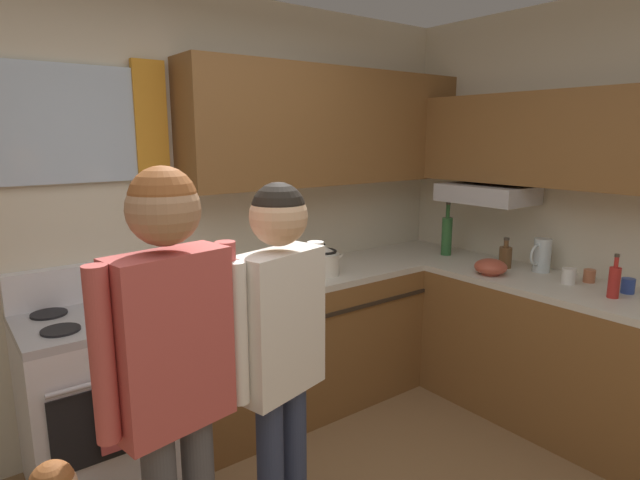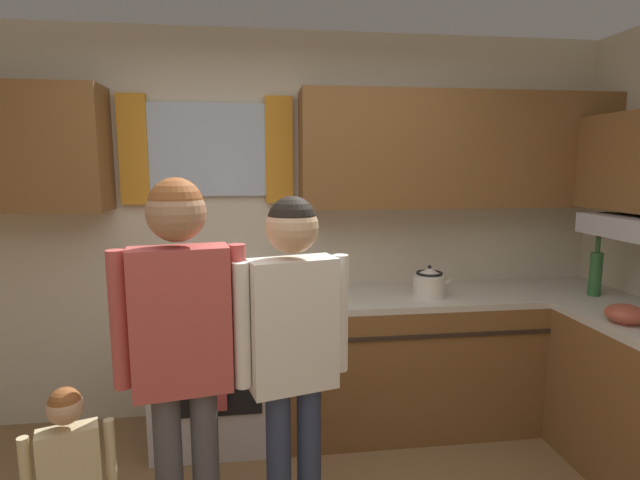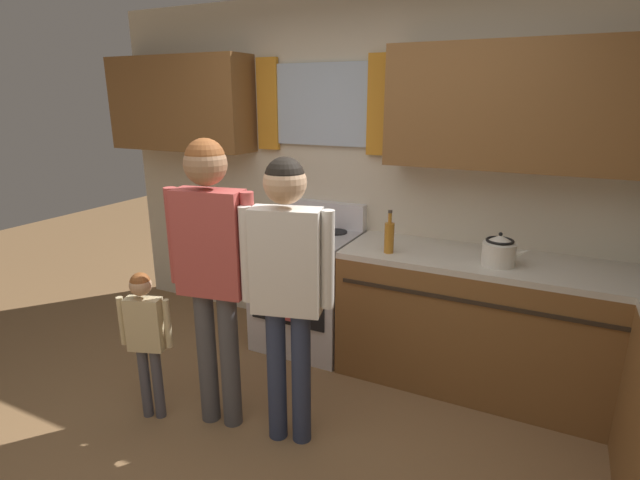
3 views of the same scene
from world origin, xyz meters
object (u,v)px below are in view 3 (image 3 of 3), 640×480
at_px(adult_in_plaid, 287,272).
at_px(adult_holding_child, 211,254).
at_px(stove_oven, 307,288).
at_px(small_child, 145,329).
at_px(bottle_oil_amber, 389,237).
at_px(stovetop_kettle, 499,250).

bearing_deg(adult_in_plaid, adult_holding_child, -173.85).
xyz_separation_m(stove_oven, small_child, (-0.42, -1.24, 0.12)).
distance_m(bottle_oil_amber, stovetop_kettle, 0.68).
height_order(bottle_oil_amber, adult_in_plaid, adult_in_plaid).
bearing_deg(bottle_oil_amber, adult_in_plaid, -106.53).
distance_m(stove_oven, small_child, 1.31).
relative_size(stove_oven, adult_in_plaid, 0.68).
bearing_deg(small_child, adult_holding_child, 20.53).
distance_m(stovetop_kettle, small_child, 2.16).
bearing_deg(stove_oven, adult_holding_child, -90.90).
bearing_deg(bottle_oil_amber, small_child, -135.68).
height_order(stove_oven, adult_in_plaid, adult_in_plaid).
relative_size(stovetop_kettle, small_child, 0.29).
height_order(stove_oven, stovetop_kettle, stovetop_kettle).
xyz_separation_m(stove_oven, bottle_oil_amber, (0.69, -0.16, 0.54)).
bearing_deg(bottle_oil_amber, stovetop_kettle, 5.26).
distance_m(stovetop_kettle, adult_holding_child, 1.71).
height_order(adult_in_plaid, small_child, adult_in_plaid).
distance_m(stove_oven, bottle_oil_amber, 0.89).
xyz_separation_m(stove_oven, adult_holding_child, (-0.02, -1.09, 0.59)).
relative_size(adult_in_plaid, small_child, 1.72).
relative_size(stove_oven, stovetop_kettle, 4.02).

